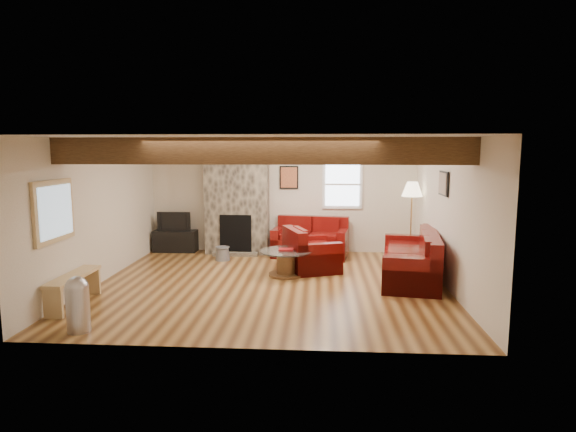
{
  "coord_description": "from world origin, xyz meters",
  "views": [
    {
      "loc": [
        0.85,
        -8.11,
        2.34
      ],
      "look_at": [
        0.28,
        0.4,
        1.15
      ],
      "focal_mm": 30.0,
      "sensor_mm": 36.0,
      "label": 1
    }
  ],
  "objects_px": {
    "sofa_three": "(410,256)",
    "television": "(175,221)",
    "coffee_table": "(286,263)",
    "tv_cabinet": "(175,241)",
    "floor_lamp": "(412,194)",
    "loveseat": "(311,237)",
    "armchair_red": "(312,249)"
  },
  "relations": [
    {
      "from": "tv_cabinet",
      "to": "television",
      "type": "relative_size",
      "value": 1.28
    },
    {
      "from": "tv_cabinet",
      "to": "loveseat",
      "type": "bearing_deg",
      "value": -5.52
    },
    {
      "from": "television",
      "to": "armchair_red",
      "type": "bearing_deg",
      "value": -25.49
    },
    {
      "from": "television",
      "to": "loveseat",
      "type": "bearing_deg",
      "value": -5.52
    },
    {
      "from": "tv_cabinet",
      "to": "floor_lamp",
      "type": "height_order",
      "value": "floor_lamp"
    },
    {
      "from": "sofa_three",
      "to": "loveseat",
      "type": "height_order",
      "value": "sofa_three"
    },
    {
      "from": "floor_lamp",
      "to": "loveseat",
      "type": "bearing_deg",
      "value": 172.51
    },
    {
      "from": "loveseat",
      "to": "coffee_table",
      "type": "relative_size",
      "value": 1.64
    },
    {
      "from": "armchair_red",
      "to": "television",
      "type": "bearing_deg",
      "value": 43.82
    },
    {
      "from": "sofa_three",
      "to": "loveseat",
      "type": "distance_m",
      "value": 2.54
    },
    {
      "from": "armchair_red",
      "to": "floor_lamp",
      "type": "bearing_deg",
      "value": -86.41
    },
    {
      "from": "floor_lamp",
      "to": "coffee_table",
      "type": "bearing_deg",
      "value": -151.41
    },
    {
      "from": "coffee_table",
      "to": "television",
      "type": "relative_size",
      "value": 1.28
    },
    {
      "from": "coffee_table",
      "to": "television",
      "type": "distance_m",
      "value": 3.35
    },
    {
      "from": "sofa_three",
      "to": "television",
      "type": "distance_m",
      "value": 5.35
    },
    {
      "from": "loveseat",
      "to": "television",
      "type": "height_order",
      "value": "television"
    },
    {
      "from": "loveseat",
      "to": "television",
      "type": "distance_m",
      "value": 3.13
    },
    {
      "from": "coffee_table",
      "to": "television",
      "type": "height_order",
      "value": "television"
    },
    {
      "from": "sofa_three",
      "to": "floor_lamp",
      "type": "height_order",
      "value": "floor_lamp"
    },
    {
      "from": "tv_cabinet",
      "to": "television",
      "type": "bearing_deg",
      "value": 0.0
    },
    {
      "from": "loveseat",
      "to": "tv_cabinet",
      "type": "xyz_separation_m",
      "value": [
        -3.1,
        0.3,
        -0.18
      ]
    },
    {
      "from": "sofa_three",
      "to": "coffee_table",
      "type": "relative_size",
      "value": 2.3
    },
    {
      "from": "armchair_red",
      "to": "floor_lamp",
      "type": "height_order",
      "value": "floor_lamp"
    },
    {
      "from": "armchair_red",
      "to": "loveseat",
      "type": "bearing_deg",
      "value": -18.4
    },
    {
      "from": "sofa_three",
      "to": "floor_lamp",
      "type": "distance_m",
      "value": 1.81
    },
    {
      "from": "armchair_red",
      "to": "tv_cabinet",
      "type": "bearing_deg",
      "value": 43.82
    },
    {
      "from": "tv_cabinet",
      "to": "armchair_red",
      "type": "bearing_deg",
      "value": -25.49
    },
    {
      "from": "television",
      "to": "coffee_table",
      "type": "bearing_deg",
      "value": -35.99
    },
    {
      "from": "sofa_three",
      "to": "coffee_table",
      "type": "xyz_separation_m",
      "value": [
        -2.25,
        0.11,
        -0.19
      ]
    },
    {
      "from": "armchair_red",
      "to": "floor_lamp",
      "type": "xyz_separation_m",
      "value": [
        2.05,
        0.93,
        1.01
      ]
    },
    {
      "from": "television",
      "to": "floor_lamp",
      "type": "height_order",
      "value": "floor_lamp"
    },
    {
      "from": "loveseat",
      "to": "floor_lamp",
      "type": "xyz_separation_m",
      "value": [
        2.1,
        -0.28,
        1.0
      ]
    }
  ]
}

